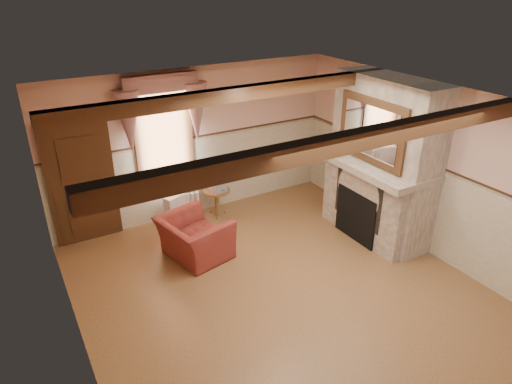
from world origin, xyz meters
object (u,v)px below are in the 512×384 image
bowl (385,163)px  oil_lamp (352,142)px  mantel_clock (345,141)px  side_table (217,202)px  radiator (181,207)px  armchair (194,238)px

bowl → oil_lamp: size_ratio=1.24×
bowl → mantel_clock: 1.03m
mantel_clock → side_table: bearing=149.5°
radiator → oil_lamp: oil_lamp is taller
armchair → oil_lamp: bearing=-108.2°
radiator → bowl: 3.76m
bowl → armchair: bearing=159.4°
armchair → mantel_clock: (2.97, -0.09, 1.17)m
bowl → mantel_clock: bearing=90.0°
mantel_clock → oil_lamp: oil_lamp is taller
radiator → bowl: size_ratio=2.02×
oil_lamp → mantel_clock: bearing=90.0°
bowl → oil_lamp: bearing=90.0°
bowl → mantel_clock: (0.00, 1.02, 0.06)m
radiator → oil_lamp: 3.34m
mantel_clock → bowl: bearing=-90.0°
armchair → radiator: bearing=-24.4°
armchair → bowl: bearing=-123.4°
side_table → oil_lamp: size_ratio=1.96×
side_table → mantel_clock: 2.67m
armchair → radiator: size_ratio=1.53×
radiator → bowl: (2.72, -2.32, 1.16)m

